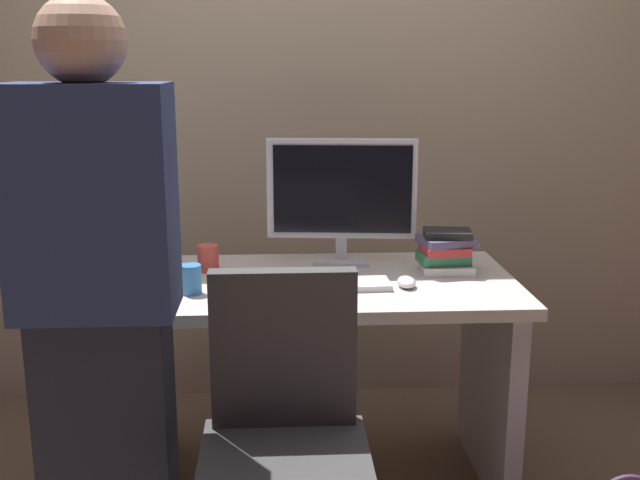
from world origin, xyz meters
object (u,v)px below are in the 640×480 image
mouse (406,282)px  book_stack (446,252)px  monitor (342,194)px  office_chair (285,471)px  keyboard (325,285)px  person_at_desk (100,315)px  desk (319,346)px  cup_by_monitor (208,258)px  cup_near_keyboard (191,279)px

mouse → book_stack: size_ratio=0.49×
monitor → book_stack: bearing=-22.3°
office_chair → mouse: bearing=54.2°
keyboard → mouse: mouse is taller
mouse → person_at_desk: bearing=-151.3°
desk → keyboard: bearing=-83.3°
office_chair → cup_by_monitor: size_ratio=10.05×
desk → mouse: bearing=-20.2°
cup_by_monitor → book_stack: book_stack is taller
office_chair → person_at_desk: size_ratio=0.57×
person_at_desk → cup_near_keyboard: person_at_desk is taller
cup_near_keyboard → cup_by_monitor: 0.27m
office_chair → cup_near_keyboard: bearing=118.7°
cup_near_keyboard → office_chair: bearing=-61.3°
person_at_desk → monitor: person_at_desk is taller
desk → office_chair: (-0.13, -0.67, -0.09)m
keyboard → mouse: 0.27m
monitor → book_stack: size_ratio=2.65×
office_chair → mouse: 0.78m
mouse → book_stack: 0.25m
desk → monitor: (0.09, 0.21, 0.50)m
book_stack → person_at_desk: bearing=-148.0°
monitor → mouse: size_ratio=5.40×
mouse → cup_by_monitor: size_ratio=1.07×
desk → person_at_desk: bearing=-135.7°
cup_by_monitor → cup_near_keyboard: bearing=-96.3°
office_chair → cup_near_keyboard: 0.71m
keyboard → cup_by_monitor: 0.46m
mouse → cup_by_monitor: cup_by_monitor is taller
monitor → keyboard: bearing=-104.4°
desk → keyboard: (0.01, -0.10, 0.25)m
monitor → keyboard: 0.41m
cup_by_monitor → book_stack: size_ratio=0.46×
person_at_desk → mouse: size_ratio=16.39×
keyboard → cup_by_monitor: bearing=147.2°
mouse → cup_near_keyboard: size_ratio=1.06×
mouse → book_stack: book_stack is taller
person_at_desk → book_stack: (1.05, 0.65, -0.01)m
office_chair → cup_near_keyboard: office_chair is taller
person_at_desk → keyboard: 0.78m
keyboard → book_stack: book_stack is taller
book_stack → mouse: bearing=-133.8°
office_chair → book_stack: office_chair is taller
cup_near_keyboard → book_stack: book_stack is taller
desk → keyboard: keyboard is taller
office_chair → monitor: bearing=76.1°
monitor → cup_by_monitor: size_ratio=5.78×
keyboard → book_stack: size_ratio=2.11×
monitor → cup_by_monitor: 0.53m
office_chair → cup_by_monitor: (-0.26, 0.80, 0.37)m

